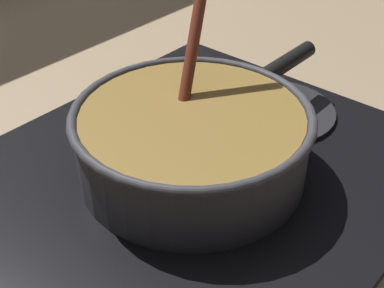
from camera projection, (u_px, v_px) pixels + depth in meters
name	position (u px, v px, depth m)	size (l,w,h in m)	color
ground	(244.00, 209.00, 0.63)	(2.40, 1.60, 0.04)	#9E8466
hob_plate	(192.00, 176.00, 0.64)	(0.56, 0.48, 0.01)	black
burner_ring	(192.00, 169.00, 0.63)	(0.18, 0.18, 0.01)	#592D0C
spare_burner	(274.00, 111.00, 0.74)	(0.17, 0.17, 0.01)	#262628
cooking_pan	(193.00, 140.00, 0.61)	(0.39, 0.27, 0.26)	#38383D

